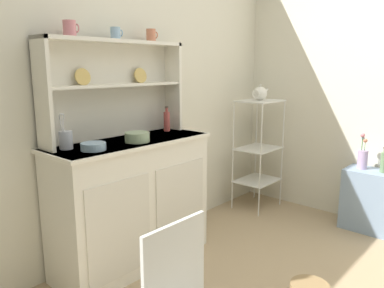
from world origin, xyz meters
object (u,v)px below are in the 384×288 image
(hutch_cabinet, at_px, (132,201))
(hutch_shelf_unit, at_px, (113,81))
(bakers_rack, at_px, (258,143))
(side_shelf_blue, at_px, (374,201))
(cup_rose_0, at_px, (70,28))
(bowl_mixing_large, at_px, (93,146))
(utensil_jar, at_px, (66,139))
(porcelain_teapot, at_px, (260,93))
(jam_bottle, at_px, (167,121))
(flower_vase, at_px, (363,157))
(oil_bottle, at_px, (384,162))

(hutch_cabinet, xyz_separation_m, hutch_shelf_unit, (0.00, 0.16, 0.83))
(bakers_rack, xyz_separation_m, side_shelf_blue, (0.18, -1.04, -0.39))
(hutch_shelf_unit, bearing_deg, cup_rose_0, -172.77)
(bowl_mixing_large, height_order, utensil_jar, utensil_jar)
(cup_rose_0, distance_m, porcelain_teapot, 1.93)
(bakers_rack, xyz_separation_m, utensil_jar, (-1.96, 0.14, 0.30))
(cup_rose_0, relative_size, porcelain_teapot, 0.43)
(jam_bottle, relative_size, flower_vase, 0.62)
(oil_bottle, bearing_deg, flower_vase, 90.22)
(cup_rose_0, xyz_separation_m, jam_bottle, (0.76, -0.04, -0.63))
(hutch_shelf_unit, relative_size, cup_rose_0, 11.59)
(cup_rose_0, bearing_deg, utensil_jar, -156.26)
(cup_rose_0, bearing_deg, flower_vase, -28.54)
(bowl_mixing_large, relative_size, porcelain_teapot, 0.68)
(bakers_rack, height_order, cup_rose_0, cup_rose_0)
(side_shelf_blue, xyz_separation_m, porcelain_teapot, (-0.18, 1.04, 0.87))
(side_shelf_blue, xyz_separation_m, bowl_mixing_large, (-2.05, 1.03, 0.66))
(jam_bottle, bearing_deg, bowl_mixing_large, -168.31)
(utensil_jar, relative_size, porcelain_teapot, 1.00)
(hutch_shelf_unit, distance_m, utensil_jar, 0.55)
(side_shelf_blue, distance_m, bowl_mixing_large, 2.39)
(side_shelf_blue, bearing_deg, bowl_mixing_large, 153.23)
(hutch_cabinet, distance_m, cup_rose_0, 1.20)
(hutch_cabinet, relative_size, cup_rose_0, 12.39)
(side_shelf_blue, bearing_deg, utensil_jar, 151.03)
(hutch_shelf_unit, xyz_separation_m, cup_rose_0, (-0.33, -0.04, 0.32))
(hutch_cabinet, height_order, side_shelf_blue, hutch_cabinet)
(hutch_shelf_unit, bearing_deg, utensil_jar, -168.69)
(hutch_shelf_unit, bearing_deg, oil_bottle, -37.67)
(hutch_shelf_unit, height_order, cup_rose_0, cup_rose_0)
(hutch_cabinet, xyz_separation_m, cup_rose_0, (-0.33, 0.12, 1.15))
(porcelain_teapot, bearing_deg, utensil_jar, 175.90)
(side_shelf_blue, relative_size, porcelain_teapot, 2.38)
(cup_rose_0, height_order, jam_bottle, cup_rose_0)
(jam_bottle, bearing_deg, cup_rose_0, 177.29)
(jam_bottle, bearing_deg, porcelain_teapot, -7.72)
(bowl_mixing_large, bearing_deg, utensil_jar, 121.13)
(jam_bottle, relative_size, porcelain_teapot, 0.87)
(hutch_cabinet, bearing_deg, side_shelf_blue, -32.94)
(utensil_jar, bearing_deg, flower_vase, -26.45)
(bakers_rack, height_order, bowl_mixing_large, bakers_rack)
(hutch_cabinet, distance_m, side_shelf_blue, 2.05)
(hutch_shelf_unit, distance_m, porcelain_teapot, 1.55)
(bowl_mixing_large, distance_m, utensil_jar, 0.18)
(side_shelf_blue, height_order, porcelain_teapot, porcelain_teapot)
(utensil_jar, height_order, porcelain_teapot, porcelain_teapot)
(bakers_rack, distance_m, oil_bottle, 1.11)
(bakers_rack, distance_m, cup_rose_0, 2.10)
(utensil_jar, xyz_separation_m, oil_bottle, (2.14, -1.23, -0.34))
(cup_rose_0, bearing_deg, bakers_rack, -5.67)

